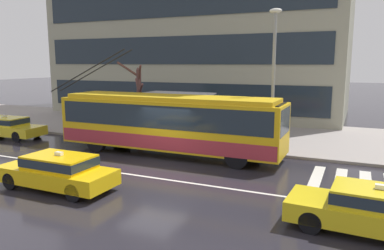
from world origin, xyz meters
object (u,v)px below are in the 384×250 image
taxi_oncoming_near (58,170)px  taxi_oncoming_far (374,209)px  bus_shelter (181,104)px  trolleybus (169,122)px  pedestrian_approaching_curb (216,112)px  street_lamp (274,69)px  pedestrian_at_shelter (113,109)px  street_tree_bare (139,96)px  taxi_queued_behind_bus (6,126)px

taxi_oncoming_near → taxi_oncoming_far: 10.42m
bus_shelter → trolleybus: bearing=-72.3°
trolleybus → taxi_oncoming_near: 6.47m
pedestrian_approaching_curb → trolleybus: bearing=-108.2°
trolleybus → street_lamp: size_ratio=1.87×
pedestrian_approaching_curb → street_lamp: 4.52m
bus_shelter → street_lamp: size_ratio=0.59×
bus_shelter → taxi_oncoming_far: bearing=-42.5°
taxi_oncoming_far → bus_shelter: (-10.33, 9.45, 1.42)m
pedestrian_at_shelter → street_tree_bare: street_tree_bare is taller
bus_shelter → taxi_queued_behind_bus: bearing=-156.8°
pedestrian_at_shelter → street_lamp: bearing=-0.8°
bus_shelter → pedestrian_at_shelter: bus_shelter is taller
taxi_queued_behind_bus → taxi_oncoming_far: (20.18, -5.23, -0.00)m
street_tree_bare → pedestrian_at_shelter: bearing=-132.2°
taxi_oncoming_far → pedestrian_at_shelter: 16.15m
trolleybus → bus_shelter: (-1.24, 3.88, 0.49)m
taxi_oncoming_far → street_lamp: (-4.44, 7.67, 3.54)m
pedestrian_approaching_curb → street_tree_bare: size_ratio=0.45×
taxi_oncoming_far → street_tree_bare: size_ratio=0.99×
taxi_oncoming_near → street_tree_bare: size_ratio=1.00×
pedestrian_at_shelter → pedestrian_approaching_curb: (6.18, 1.32, -0.04)m
trolleybus → pedestrian_approaching_curb: trolleybus is taller
taxi_queued_behind_bus → street_tree_bare: size_ratio=1.06×
taxi_queued_behind_bus → pedestrian_at_shelter: (6.08, 2.57, 1.09)m
taxi_oncoming_near → pedestrian_at_shelter: pedestrian_at_shelter is taller
pedestrian_at_shelter → pedestrian_approaching_curb: same height
taxi_queued_behind_bus → pedestrian_approaching_curb: pedestrian_approaching_curb is taller
bus_shelter → street_tree_bare: size_ratio=0.92×
taxi_queued_behind_bus → pedestrian_at_shelter: size_ratio=2.37×
trolleybus → taxi_oncoming_far: (9.09, -5.57, -0.92)m
street_lamp → pedestrian_at_shelter: bearing=179.2°
trolleybus → pedestrian_approaching_curb: size_ratio=6.46×
taxi_oncoming_near → street_lamp: size_ratio=0.64×
trolleybus → taxi_oncoming_near: (-1.31, -6.27, -0.92)m
street_lamp → taxi_oncoming_far: bearing=-60.0°
trolleybus → bus_shelter: trolleybus is taller
taxi_queued_behind_bus → pedestrian_at_shelter: 6.69m
taxi_oncoming_far → pedestrian_approaching_curb: pedestrian_approaching_curb is taller
taxi_oncoming_near → street_lamp: 10.86m
trolleybus → street_tree_bare: (-3.92, 3.43, 0.89)m
taxi_queued_behind_bus → pedestrian_approaching_curb: (12.25, 3.89, 1.05)m
street_lamp → trolleybus: bearing=-155.7°
trolleybus → street_lamp: 5.73m
trolleybus → pedestrian_at_shelter: size_ratio=6.46×
taxi_oncoming_far → trolleybus: bearing=148.5°
taxi_oncoming_near → pedestrian_at_shelter: 9.33m
pedestrian_at_shelter → street_tree_bare: size_ratio=0.45×
trolleybus → taxi_oncoming_far: size_ratio=2.91×
taxi_oncoming_far → street_tree_bare: bearing=145.3°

